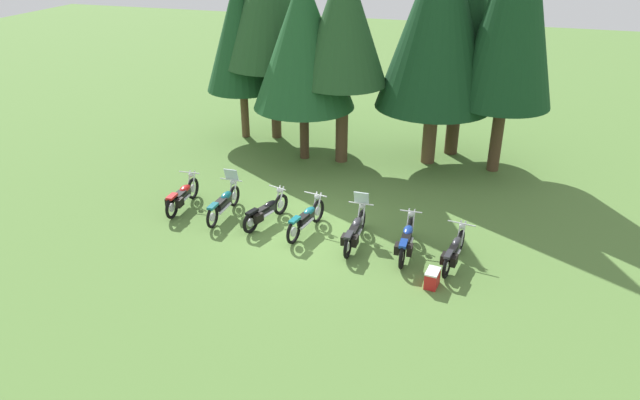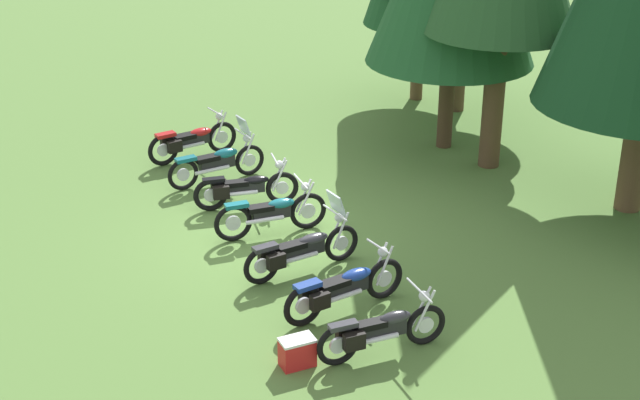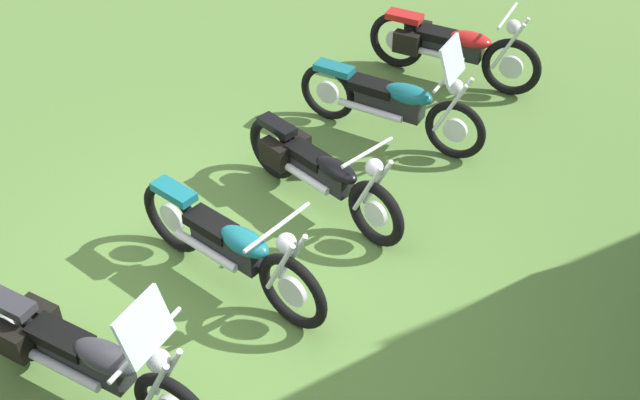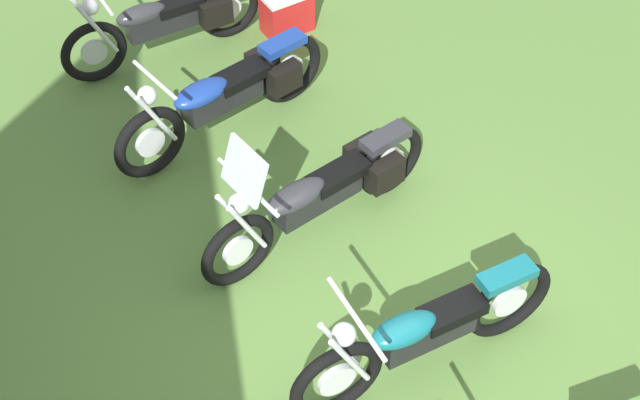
# 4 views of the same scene
# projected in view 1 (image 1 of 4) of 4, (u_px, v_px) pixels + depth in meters

# --- Properties ---
(ground_plane) EXTENTS (80.00, 80.00, 0.00)m
(ground_plane) POSITION_uv_depth(u_px,v_px,m) (308.00, 232.00, 17.71)
(ground_plane) COLOR #547A38
(motorcycle_0) EXTENTS (0.72, 2.21, 1.02)m
(motorcycle_0) POSITION_uv_depth(u_px,v_px,m) (182.00, 196.00, 18.93)
(motorcycle_0) COLOR black
(motorcycle_0) RESTS_ON ground_plane
(motorcycle_1) EXTENTS (0.76, 2.25, 1.35)m
(motorcycle_1) POSITION_uv_depth(u_px,v_px,m) (224.00, 202.00, 18.47)
(motorcycle_1) COLOR black
(motorcycle_1) RESTS_ON ground_plane
(motorcycle_2) EXTENTS (0.89, 2.08, 0.99)m
(motorcycle_2) POSITION_uv_depth(u_px,v_px,m) (265.00, 211.00, 18.00)
(motorcycle_2) COLOR black
(motorcycle_2) RESTS_ON ground_plane
(motorcycle_3) EXTENTS (0.75, 2.20, 1.02)m
(motorcycle_3) POSITION_uv_depth(u_px,v_px,m) (306.00, 218.00, 17.52)
(motorcycle_3) COLOR black
(motorcycle_3) RESTS_ON ground_plane
(motorcycle_4) EXTENTS (0.76, 2.30, 1.35)m
(motorcycle_4) POSITION_uv_depth(u_px,v_px,m) (355.00, 230.00, 16.86)
(motorcycle_4) COLOR black
(motorcycle_4) RESTS_ON ground_plane
(motorcycle_5) EXTENTS (0.63, 2.30, 1.01)m
(motorcycle_5) POSITION_uv_depth(u_px,v_px,m) (406.00, 240.00, 16.37)
(motorcycle_5) COLOR black
(motorcycle_5) RESTS_ON ground_plane
(motorcycle_6) EXTENTS (0.78, 2.11, 0.99)m
(motorcycle_6) POSITION_uv_depth(u_px,v_px,m) (454.00, 251.00, 15.86)
(motorcycle_6) COLOR black
(motorcycle_6) RESTS_ON ground_plane
(pine_tree_0) EXTENTS (2.95, 2.95, 6.72)m
(pine_tree_0) POSITION_uv_depth(u_px,v_px,m) (240.00, 32.00, 23.43)
(pine_tree_0) COLOR brown
(pine_tree_0) RESTS_ON ground_plane
(pine_tree_2) EXTENTS (3.80, 3.80, 6.97)m
(pine_tree_2) POSITION_uv_depth(u_px,v_px,m) (303.00, 41.00, 21.16)
(pine_tree_2) COLOR #42301E
(pine_tree_2) RESTS_ON ground_plane
(pine_tree_3) EXTENTS (3.22, 3.22, 7.55)m
(pine_tree_3) POSITION_uv_depth(u_px,v_px,m) (344.00, 21.00, 20.55)
(pine_tree_3) COLOR #4C3823
(pine_tree_3) RESTS_ON ground_plane
(pine_tree_4) EXTENTS (4.25, 4.25, 8.66)m
(pine_tree_4) POSITION_uv_depth(u_px,v_px,m) (440.00, 17.00, 20.36)
(pine_tree_4) COLOR brown
(pine_tree_4) RESTS_ON ground_plane
(picnic_cooler) EXTENTS (0.37, 0.54, 0.46)m
(picnic_cooler) POSITION_uv_depth(u_px,v_px,m) (432.00, 278.00, 15.04)
(picnic_cooler) COLOR red
(picnic_cooler) RESTS_ON ground_plane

